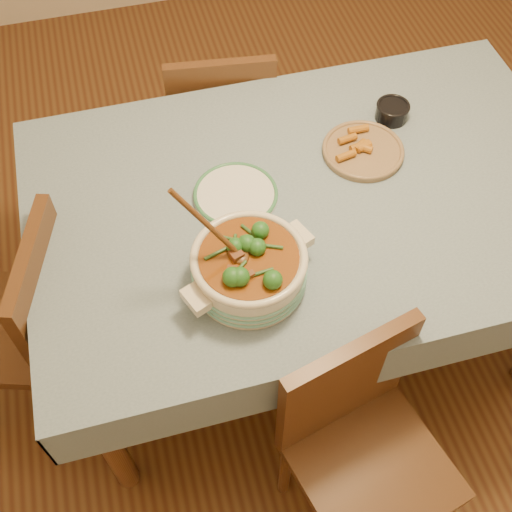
{
  "coord_description": "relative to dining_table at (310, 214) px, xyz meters",
  "views": [
    {
      "loc": [
        -0.48,
        -1.15,
        2.2
      ],
      "look_at": [
        -0.24,
        -0.24,
        0.86
      ],
      "focal_mm": 45.0,
      "sensor_mm": 36.0,
      "label": 1
    }
  ],
  "objects": [
    {
      "name": "floor",
      "position": [
        0.0,
        0.0,
        -0.66
      ],
      "size": [
        4.5,
        4.5,
        0.0
      ],
      "primitive_type": "plane",
      "color": "#4E2816",
      "rests_on": "ground"
    },
    {
      "name": "dining_table",
      "position": [
        0.0,
        0.0,
        0.0
      ],
      "size": [
        1.68,
        1.08,
        0.76
      ],
      "color": "brown",
      "rests_on": "floor"
    },
    {
      "name": "stew_casserole",
      "position": [
        -0.26,
        -0.25,
        0.17
      ],
      "size": [
        0.38,
        0.38,
        0.36
      ],
      "rotation": [
        0.0,
        0.0,
        0.39
      ],
      "color": "beige",
      "rests_on": "dining_table"
    },
    {
      "name": "white_plate",
      "position": [
        -0.22,
        0.05,
        0.1
      ],
      "size": [
        0.32,
        0.32,
        0.02
      ],
      "rotation": [
        0.0,
        0.0,
        0.37
      ],
      "color": "white",
      "rests_on": "dining_table"
    },
    {
      "name": "condiment_bowl",
      "position": [
        0.35,
        0.25,
        0.12
      ],
      "size": [
        0.13,
        0.13,
        0.06
      ],
      "rotation": [
        0.0,
        0.0,
        0.31
      ],
      "color": "black",
      "rests_on": "dining_table"
    },
    {
      "name": "fried_plate",
      "position": [
        0.2,
        0.12,
        0.11
      ],
      "size": [
        0.27,
        0.27,
        0.04
      ],
      "rotation": [
        0.0,
        0.0,
        -0.08
      ],
      "color": "#957252",
      "rests_on": "dining_table"
    },
    {
      "name": "chair_far",
      "position": [
        -0.13,
        0.68,
        -0.2
      ],
      "size": [
        0.43,
        0.43,
        0.83
      ],
      "rotation": [
        0.0,
        0.0,
        3.01
      ],
      "color": "brown",
      "rests_on": "floor"
    },
    {
      "name": "chair_near",
      "position": [
        -0.05,
        -0.64,
        -0.19
      ],
      "size": [
        0.48,
        0.48,
        0.84
      ],
      "rotation": [
        0.0,
        0.0,
        0.25
      ],
      "color": "brown",
      "rests_on": "floor"
    },
    {
      "name": "chair_left",
      "position": [
        -0.91,
        -0.03,
        -0.19
      ],
      "size": [
        0.49,
        0.49,
        0.84
      ],
      "rotation": [
        0.0,
        0.0,
        -1.88
      ],
      "color": "brown",
      "rests_on": "floor"
    }
  ]
}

